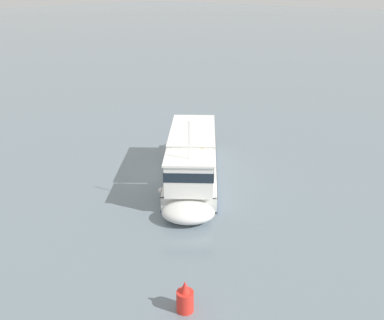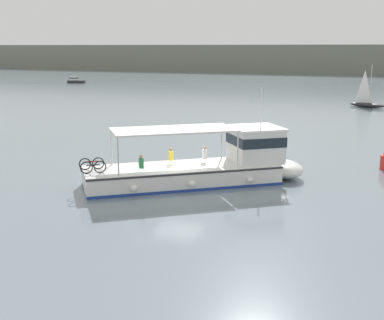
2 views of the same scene
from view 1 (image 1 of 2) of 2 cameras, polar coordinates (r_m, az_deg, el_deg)
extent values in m
plane|color=slate|center=(30.74, -0.72, -1.83)|extent=(400.00, 400.00, 0.00)
cube|color=white|center=(30.28, 0.04, -1.07)|extent=(10.46, 9.20, 1.10)
ellipsoid|color=white|center=(24.70, -0.49, -6.69)|extent=(3.55, 3.67, 1.01)
cube|color=navy|center=(30.46, 0.04, -1.85)|extent=(10.49, 9.23, 0.16)
cube|color=#2D2D33|center=(30.10, 0.04, -0.25)|extent=(10.50, 9.25, 0.10)
cube|color=white|center=(25.65, -0.32, -1.82)|extent=(3.73, 3.75, 1.90)
cube|color=#19232D|center=(25.52, -0.32, -1.14)|extent=(3.80, 3.82, 0.56)
cube|color=white|center=(25.26, -0.33, 0.28)|extent=(3.95, 3.97, 0.12)
cube|color=white|center=(29.79, 0.08, 3.88)|extent=(7.08, 6.46, 0.10)
cylinder|color=silver|center=(27.09, 2.70, -0.40)|extent=(0.08, 0.08, 2.00)
cylinder|color=silver|center=(27.19, -3.04, -0.32)|extent=(0.08, 0.08, 2.00)
cylinder|color=silver|center=(33.19, 2.63, 3.86)|extent=(0.08, 0.08, 2.00)
cylinder|color=silver|center=(33.28, -2.07, 3.92)|extent=(0.08, 0.08, 2.00)
cylinder|color=silver|center=(24.58, -0.36, 2.54)|extent=(0.06, 0.06, 2.20)
sphere|color=white|center=(27.34, -3.96, -3.90)|extent=(0.36, 0.36, 0.36)
sphere|color=white|center=(30.33, -3.33, -1.19)|extent=(0.36, 0.36, 0.36)
sphere|color=white|center=(33.19, -2.84, 0.91)|extent=(0.36, 0.36, 0.36)
torus|color=black|center=(34.21, 1.08, 3.25)|extent=(0.56, 0.46, 0.66)
torus|color=black|center=(34.88, 1.10, 3.62)|extent=(0.56, 0.46, 0.66)
cylinder|color=maroon|center=(34.51, 1.09, 3.63)|extent=(0.59, 0.48, 0.06)
torus|color=black|center=(34.24, -0.43, 3.27)|extent=(0.56, 0.46, 0.66)
torus|color=black|center=(34.90, -0.38, 3.64)|extent=(0.56, 0.46, 0.66)
cylinder|color=#232328|center=(34.53, -0.40, 3.65)|extent=(0.59, 0.48, 0.06)
cube|color=#338C4C|center=(32.20, -1.17, 2.29)|extent=(0.37, 0.39, 0.52)
sphere|color=tan|center=(32.08, -1.17, 2.91)|extent=(0.20, 0.20, 0.20)
cube|color=yellow|center=(30.31, 1.36, 1.00)|extent=(0.37, 0.39, 0.52)
sphere|color=#9E7051|center=(30.18, 1.37, 1.66)|extent=(0.20, 0.20, 0.20)
cube|color=white|center=(28.48, 1.13, -0.41)|extent=(0.37, 0.39, 0.52)
sphere|color=tan|center=(28.34, 1.13, 0.29)|extent=(0.20, 0.20, 0.20)
cylinder|color=red|center=(18.76, -0.89, -17.55)|extent=(0.70, 0.70, 0.90)
cone|color=red|center=(18.33, -0.90, -15.86)|extent=(0.42, 0.42, 0.50)
camera|label=2|loc=(45.34, -37.52, 11.47)|focal=48.78mm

